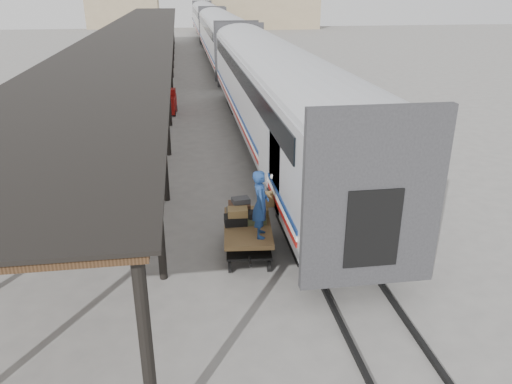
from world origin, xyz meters
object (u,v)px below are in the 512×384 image
at_px(baggage_cart, 248,232).
at_px(pedestrian, 157,106).
at_px(luggage_tug, 168,103).
at_px(porter, 261,204).

height_order(baggage_cart, pedestrian, pedestrian).
distance_m(luggage_tug, porter, 17.59).
relative_size(baggage_cart, pedestrian, 1.33).
xyz_separation_m(baggage_cart, luggage_tug, (-2.41, 16.70, -0.02)).
height_order(luggage_tug, pedestrian, pedestrian).
relative_size(porter, pedestrian, 0.94).
bearing_deg(baggage_cart, pedestrian, 106.54).
height_order(baggage_cart, porter, porter).
distance_m(porter, pedestrian, 15.49).
height_order(luggage_tug, porter, porter).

